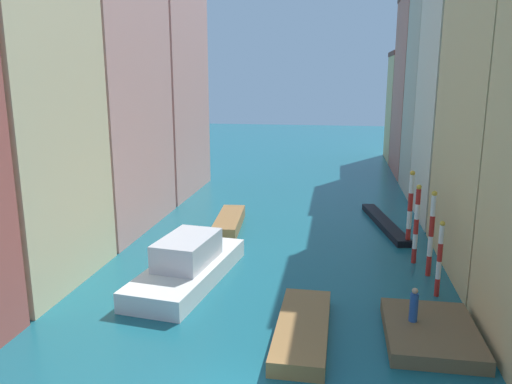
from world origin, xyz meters
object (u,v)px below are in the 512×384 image
object	(u,v)px
mooring_pole_1	(431,233)
motorboat_1	(229,222)
waterfront_dock	(431,333)
person_on_dock	(414,306)
motorboat_0	(303,329)
mooring_pole_0	(439,258)
vaporetto_white	(188,265)
mooring_pole_2	(416,224)
gondola_black	(384,223)
mooring_pole_3	(410,208)

from	to	relation	value
mooring_pole_1	motorboat_1	xyz separation A→B (m)	(-12.96, 7.08, -2.04)
waterfront_dock	person_on_dock	size ratio (longest dim) A/B	3.34
motorboat_0	motorboat_1	world-z (taller)	motorboat_1
mooring_pole_0	vaporetto_white	xyz separation A→B (m)	(-13.05, -0.14, -1.12)
vaporetto_white	mooring_pole_1	bearing A→B (deg)	12.41
vaporetto_white	mooring_pole_2	bearing A→B (deg)	20.88
person_on_dock	vaporetto_white	distance (m)	12.00
gondola_black	motorboat_0	size ratio (longest dim) A/B	1.46
mooring_pole_1	vaporetto_white	distance (m)	13.48
person_on_dock	waterfront_dock	bearing A→B (deg)	-26.50
mooring_pole_2	motorboat_0	distance (m)	11.65
person_on_dock	motorboat_0	world-z (taller)	person_on_dock
mooring_pole_1	motorboat_1	bearing A→B (deg)	151.35
waterfront_dock	mooring_pole_1	xyz separation A→B (m)	(1.07, 7.28, 2.19)
mooring_pole_1	mooring_pole_0	bearing A→B (deg)	-90.54
mooring_pole_0	mooring_pole_2	bearing A→B (deg)	96.12
motorboat_0	waterfront_dock	bearing A→B (deg)	6.42
mooring_pole_3	motorboat_0	size ratio (longest dim) A/B	0.75
mooring_pole_3	motorboat_0	world-z (taller)	mooring_pole_3
motorboat_1	gondola_black	bearing A→B (deg)	11.57
person_on_dock	mooring_pole_3	world-z (taller)	mooring_pole_3
person_on_dock	motorboat_1	bearing A→B (deg)	128.58
mooring_pole_2	vaporetto_white	xyz separation A→B (m)	(-12.55, -4.79, -1.53)
motorboat_0	mooring_pole_3	bearing A→B (deg)	65.17
waterfront_dock	gondola_black	distance (m)	16.69
waterfront_dock	gondola_black	xyz separation A→B (m)	(-0.56, 16.68, -0.08)
mooring_pole_0	mooring_pole_1	distance (m)	2.78
mooring_pole_3	motorboat_0	distance (m)	14.42
mooring_pole_3	motorboat_1	bearing A→B (deg)	170.67
motorboat_0	motorboat_1	xyz separation A→B (m)	(-6.50, 14.97, 0.12)
mooring_pole_0	vaporetto_white	size ratio (longest dim) A/B	0.41
mooring_pole_2	mooring_pole_3	distance (m)	3.13
mooring_pole_1	gondola_black	distance (m)	9.81
vaporetto_white	gondola_black	world-z (taller)	vaporetto_white
person_on_dock	mooring_pole_3	size ratio (longest dim) A/B	0.30
vaporetto_white	motorboat_0	size ratio (longest dim) A/B	1.43
motorboat_0	gondola_black	bearing A→B (deg)	74.39
person_on_dock	mooring_pole_1	size ratio (longest dim) A/B	0.31
motorboat_1	person_on_dock	bearing A→B (deg)	-51.42
person_on_dock	mooring_pole_3	xyz separation A→B (m)	(1.30, 11.96, 1.27)
motorboat_0	motorboat_1	distance (m)	16.32
mooring_pole_2	mooring_pole_1	bearing A→B (deg)	-74.65
gondola_black	motorboat_1	bearing A→B (deg)	-168.43
mooring_pole_0	mooring_pole_1	world-z (taller)	mooring_pole_1
gondola_black	mooring_pole_0	bearing A→B (deg)	-82.46
mooring_pole_0	motorboat_0	size ratio (longest dim) A/B	0.59
mooring_pole_0	mooring_pole_3	world-z (taller)	mooring_pole_3
waterfront_dock	person_on_dock	world-z (taller)	person_on_dock
mooring_pole_1	vaporetto_white	size ratio (longest dim) A/B	0.50
mooring_pole_2	motorboat_1	bearing A→B (deg)	157.42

